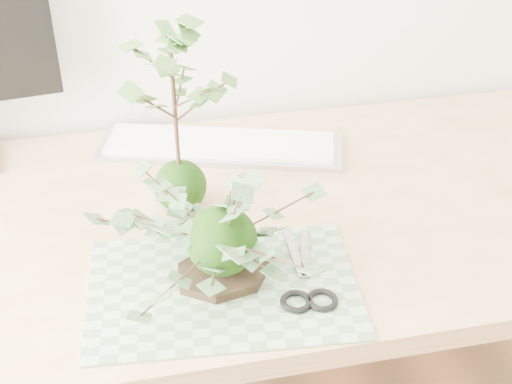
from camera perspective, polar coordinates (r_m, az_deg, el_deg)
desk at (r=1.31m, az=-3.95°, el=-5.03°), size 1.60×0.70×0.74m
cutting_mat at (r=1.10m, az=-2.64°, el=-7.65°), size 0.43×0.31×0.00m
stone_dish at (r=1.12m, az=-2.66°, el=-6.42°), size 0.18×0.18×0.01m
ivy_kokedama at (r=1.05m, az=-2.82°, el=-1.70°), size 0.39×0.39×0.22m
maple_kokedama at (r=1.15m, az=-6.75°, el=9.90°), size 0.27×0.27×0.39m
keyboard at (r=1.44m, az=-2.86°, el=3.73°), size 0.51×0.28×0.02m
scissors at (r=1.09m, az=4.29°, el=-7.76°), size 0.09×0.20×0.01m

